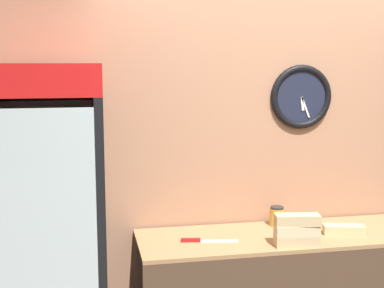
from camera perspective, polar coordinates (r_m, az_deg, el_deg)
wall_back at (r=3.80m, az=8.39°, el=-1.25°), size 5.20×0.10×2.70m
beverage_cooler at (r=3.35m, az=-15.07°, el=-7.58°), size 0.66×0.61×2.00m
sandwich_stack_bottom at (r=3.37m, az=11.11°, el=-10.09°), size 0.28×0.12×0.07m
sandwich_stack_middle at (r=3.35m, az=11.14°, el=-9.02°), size 0.28×0.12×0.07m
sandwich_stack_top at (r=3.33m, az=11.18°, el=-7.94°), size 0.28×0.13×0.07m
sandwich_flat_left at (r=3.67m, az=15.90°, el=-8.77°), size 0.28×0.15×0.06m
chefs_knife at (r=3.39m, az=0.99°, el=-10.25°), size 0.36×0.09×0.02m
condiment_jar at (r=3.74m, az=9.11°, el=-7.61°), size 0.10×0.10×0.13m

